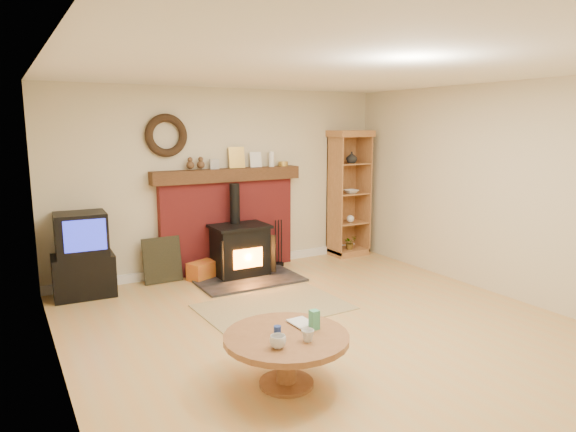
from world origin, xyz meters
TOP-DOWN VIEW (x-y plane):
  - ground at (0.00, 0.00)m, footprint 5.50×5.50m
  - room_shell at (-0.02, 0.09)m, footprint 5.02×5.52m
  - chimney_breast at (0.00, 2.67)m, footprint 2.20×0.22m
  - wood_stove at (0.01, 2.27)m, footprint 1.40×1.00m
  - area_rug at (-0.19, 0.94)m, footprint 1.69×1.19m
  - tv_unit at (-2.02, 2.47)m, footprint 0.74×0.54m
  - curio_cabinet at (2.04, 2.56)m, footprint 0.64×0.46m
  - firelog_box at (-0.50, 2.40)m, footprint 0.46×0.38m
  - leaning_painting at (-1.01, 2.55)m, footprint 0.51×0.14m
  - fire_tools at (0.73, 2.50)m, footprint 0.16×0.16m
  - coffee_table at (-0.94, -0.70)m, footprint 1.02×1.02m

SIDE VIEW (x-z plane):
  - ground at x=0.00m, z-range 0.00..0.00m
  - area_rug at x=-0.19m, z-range 0.00..0.01m
  - firelog_box at x=-0.50m, z-range 0.00..0.25m
  - fire_tools at x=0.73m, z-range -0.22..0.48m
  - leaning_painting at x=-1.01m, z-range 0.00..0.61m
  - coffee_table at x=-0.94m, z-range 0.06..0.65m
  - wood_stove at x=0.01m, z-range -0.29..1.00m
  - tv_unit at x=-2.02m, z-range -0.02..1.02m
  - chimney_breast at x=0.00m, z-range -0.09..1.69m
  - curio_cabinet at x=2.04m, z-range 0.00..2.00m
  - room_shell at x=-0.02m, z-range 0.41..3.02m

